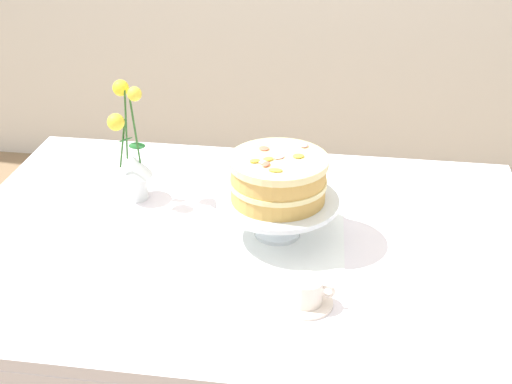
# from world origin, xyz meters

# --- Properties ---
(dining_table) EXTENTS (1.40, 1.00, 0.74)m
(dining_table) POSITION_xyz_m (0.00, -0.03, 0.65)
(dining_table) COLOR white
(dining_table) RESTS_ON ground
(linen_napkin) EXTENTS (0.34, 0.34, 0.00)m
(linen_napkin) POSITION_xyz_m (0.08, 0.02, 0.74)
(linen_napkin) COLOR white
(linen_napkin) RESTS_ON dining_table
(cake_stand) EXTENTS (0.29, 0.29, 0.10)m
(cake_stand) POSITION_xyz_m (0.08, 0.02, 0.82)
(cake_stand) COLOR silver
(cake_stand) RESTS_ON linen_napkin
(layer_cake) EXTENTS (0.23, 0.23, 0.11)m
(layer_cake) POSITION_xyz_m (0.08, 0.02, 0.89)
(layer_cake) COLOR tan
(layer_cake) RESTS_ON cake_stand
(flower_vase) EXTENTS (0.10, 0.10, 0.32)m
(flower_vase) POSITION_xyz_m (-0.31, 0.15, 0.85)
(flower_vase) COLOR silver
(flower_vase) RESTS_ON dining_table
(teacup) EXTENTS (0.12, 0.11, 0.06)m
(teacup) POSITION_xyz_m (0.18, -0.25, 0.77)
(teacup) COLOR silver
(teacup) RESTS_ON dining_table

